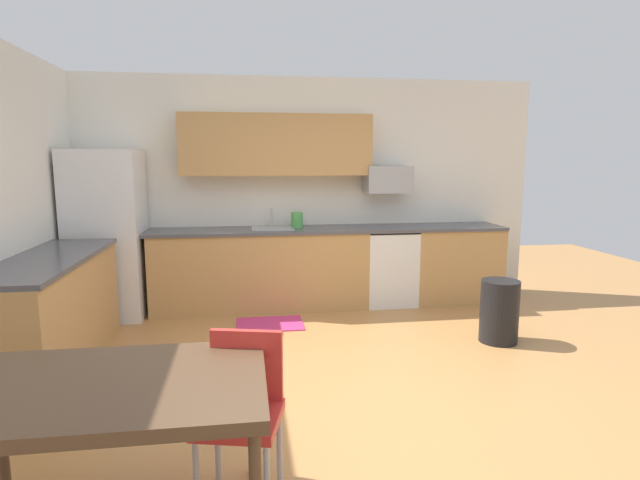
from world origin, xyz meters
The scene contains 18 objects.
ground_plane centered at (0.00, 0.00, 0.00)m, with size 12.00×12.00×0.00m, color #B77F47.
wall_back centered at (0.00, 2.65, 1.35)m, with size 5.80×0.10×2.70m, color white.
cabinet_run_back centered at (-0.51, 2.30, 0.45)m, with size 2.47×0.60×0.90m, color tan.
cabinet_run_back_right centered at (1.86, 2.30, 0.45)m, with size 1.08×0.60×0.90m, color tan.
cabinet_run_left centered at (-2.30, 0.80, 0.45)m, with size 0.60×2.00×0.90m, color tan.
countertop_back centered at (0.00, 2.30, 0.92)m, with size 4.80×0.64×0.04m, color #4C4C51.
countertop_left centered at (-2.30, 0.80, 0.92)m, with size 0.64×2.00×0.04m, color #4C4C51.
upper_cabinets_back centered at (-0.30, 2.43, 1.90)m, with size 2.20×0.34×0.70m, color tan.
refrigerator centered at (-2.18, 2.22, 0.92)m, with size 0.76×0.70×1.84m, color white.
oven_range centered at (1.02, 2.30, 0.46)m, with size 0.60×0.60×0.91m.
microwave centered at (1.02, 2.40, 1.50)m, with size 0.54×0.36×0.32m, color #9EA0A5.
sink_basin centered at (-0.37, 2.30, 0.88)m, with size 0.48×0.40×0.14m, color #A5A8AD.
sink_faucet centered at (-0.37, 2.48, 1.04)m, with size 0.02×0.02×0.24m, color #B2B5BA.
dining_table centered at (-1.30, -1.34, 0.69)m, with size 1.40×0.90×0.76m.
chair_near_table centered at (-0.71, -1.11, 0.50)m, with size 0.48×0.48×0.85m.
trash_bin centered at (1.71, 0.82, 0.30)m, with size 0.36×0.36×0.60m, color black.
floor_mat centered at (-0.45, 1.65, 0.01)m, with size 0.70×0.50×0.01m, color #CC3372.
kettle centered at (-0.08, 2.35, 1.02)m, with size 0.14×0.14×0.20m, color #4CA54C.
Camera 1 is at (-0.67, -3.60, 1.73)m, focal length 28.72 mm.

